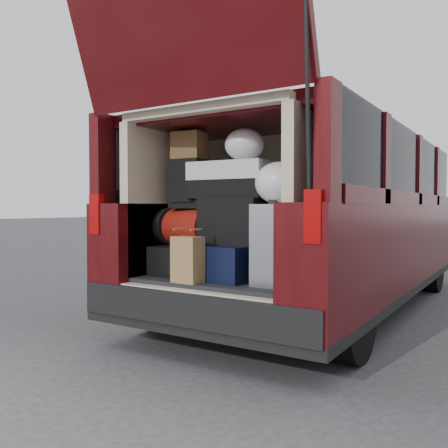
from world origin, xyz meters
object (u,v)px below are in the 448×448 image
(black_hardshell, at_px, (191,260))
(twotone_duffel, at_px, (231,180))
(black_soft_case, at_px, (234,221))
(backpack, at_px, (188,184))
(kraft_bag, at_px, (188,260))
(red_duffel, at_px, (188,227))
(silver_roller, at_px, (277,245))
(navy_hardshell, at_px, (232,261))

(black_hardshell, height_order, twotone_duffel, twotone_duffel)
(black_soft_case, distance_m, backpack, 0.50)
(kraft_bag, distance_m, red_duffel, 0.48)
(silver_roller, bearing_deg, navy_hardshell, 169.63)
(navy_hardshell, xyz_separation_m, black_soft_case, (0.02, -0.02, 0.29))
(silver_roller, relative_size, twotone_duffel, 0.90)
(black_hardshell, height_order, navy_hardshell, navy_hardshell)
(silver_roller, xyz_separation_m, black_soft_case, (-0.39, 0.07, 0.15))
(navy_hardshell, bearing_deg, backpack, -171.67)
(navy_hardshell, distance_m, silver_roller, 0.44)
(navy_hardshell, relative_size, kraft_bag, 1.79)
(kraft_bag, xyz_separation_m, backpack, (-0.24, 0.32, 0.54))
(navy_hardshell, xyz_separation_m, red_duffel, (-0.41, 0.00, 0.24))
(silver_roller, bearing_deg, kraft_bag, -153.62)
(navy_hardshell, relative_size, backpack, 1.52)
(red_duffel, xyz_separation_m, twotone_duffel, (0.37, 0.03, 0.35))
(silver_roller, bearing_deg, black_soft_case, 171.15)
(black_soft_case, bearing_deg, silver_roller, -11.44)
(backpack, bearing_deg, navy_hardshell, 1.07)
(silver_roller, bearing_deg, red_duffel, 175.58)
(black_soft_case, bearing_deg, backpack, -179.91)
(black_soft_case, bearing_deg, black_hardshell, 175.83)
(black_hardshell, height_order, silver_roller, silver_roller)
(silver_roller, relative_size, kraft_bag, 1.69)
(silver_roller, distance_m, backpack, 0.91)
(red_duffel, height_order, twotone_duffel, twotone_duffel)
(black_hardshell, bearing_deg, backpack, -98.61)
(black_soft_case, bearing_deg, twotone_duffel, 138.40)
(navy_hardshell, distance_m, black_soft_case, 0.30)
(red_duffel, distance_m, twotone_duffel, 0.52)
(black_soft_case, relative_size, twotone_duffel, 0.78)
(black_hardshell, relative_size, twotone_duffel, 0.94)
(black_soft_case, relative_size, backpack, 1.24)
(silver_roller, bearing_deg, black_hardshell, 174.85)
(red_duffel, distance_m, backpack, 0.33)
(twotone_duffel, bearing_deg, black_hardshell, -179.24)
(red_duffel, bearing_deg, backpack, -45.69)
(black_soft_case, xyz_separation_m, twotone_duffel, (-0.05, 0.05, 0.30))
(black_hardshell, distance_m, twotone_duffel, 0.70)
(black_hardshell, distance_m, navy_hardshell, 0.38)
(silver_roller, relative_size, red_duffel, 1.23)
(silver_roller, bearing_deg, backpack, 177.05)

